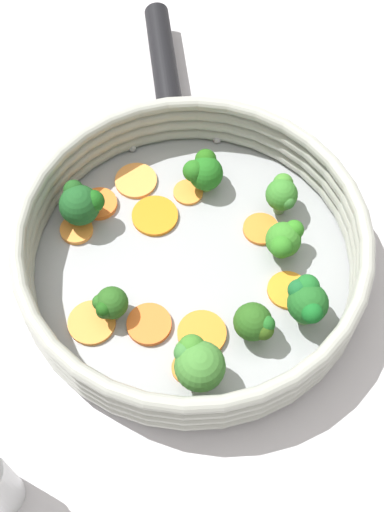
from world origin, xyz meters
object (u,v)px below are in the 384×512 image
Objects in this scene: carrot_slice_9 at (99,204)px; carrot_slice_8 at (288,290)px; broccoli_floret_7 at (197,362)px; carrot_slice_10 at (136,181)px; carrot_slice_2 at (202,334)px; broccoli_floret_3 at (307,301)px; skillet at (192,267)px; carrot_slice_6 at (77,230)px; carrot_slice_5 at (149,324)px; broccoli_floret_4 at (204,171)px; broccoli_floret_0 at (284,240)px; broccoli_floret_5 at (81,204)px; carrot_slice_3 at (261,229)px; carrot_slice_4 at (155,216)px; carrot_slice_0 at (92,323)px; broccoli_floret_6 at (255,323)px; broccoli_floret_2 at (282,194)px; broccoli_floret_1 at (110,304)px; carrot_slice_1 at (188,192)px; carrot_slice_7 at (188,368)px.

carrot_slice_8 is at bearing -14.35° from carrot_slice_9.
carrot_slice_10 is at bearing 119.86° from broccoli_floret_7.
carrot_slice_2 is 0.10m from broccoli_floret_3.
skillet is 0.12m from carrot_slice_6.
broccoli_floret_4 is at bearing 85.50° from carrot_slice_5.
broccoli_floret_5 is (-0.20, -0.01, 0.01)m from broccoli_floret_0.
carrot_slice_3 is at bearing 123.30° from broccoli_floret_3.
broccoli_floret_0 is at bearing 107.75° from carrot_slice_8.
skillet is 0.07m from carrot_slice_4.
carrot_slice_8 is at bearing -19.66° from carrot_slice_4.
carrot_slice_4 is (0.03, 0.13, -0.00)m from carrot_slice_0.
broccoli_floret_6 reaches higher than skillet.
broccoli_floret_2 is at bearing 20.90° from carrot_slice_6.
carrot_slice_0 is 1.06× the size of carrot_slice_5.
broccoli_floret_1 is (-0.04, 0.00, 0.02)m from carrot_slice_5.
broccoli_floret_2 is 0.19m from broccoli_floret_5.
carrot_slice_0 is 0.89× the size of broccoli_floret_3.
broccoli_floret_2 reaches higher than carrot_slice_4.
carrot_slice_4 is at bearing 78.32° from carrot_slice_0.
carrot_slice_2 is 0.17m from carrot_slice_9.
carrot_slice_2 is at bearing -28.64° from carrot_slice_6.
carrot_slice_9 reaches higher than carrot_slice_4.
carrot_slice_5 is 0.13m from carrot_slice_8.
carrot_slice_8 is (0.12, -0.09, 0.00)m from carrot_slice_1.
carrot_slice_1 is at bearing 141.01° from broccoli_floret_3.
carrot_slice_8 is (0.21, -0.02, -0.00)m from carrot_slice_6.
broccoli_floret_5 reaches higher than carrot_slice_0.
carrot_slice_8 is 0.15m from broccoli_floret_4.
carrot_slice_6 is (-0.10, -0.07, 0.00)m from carrot_slice_1.
carrot_slice_2 is 0.14m from carrot_slice_4.
broccoli_floret_6 is (-0.04, -0.03, -0.01)m from broccoli_floret_3.
carrot_slice_6 is 0.20m from broccoli_floret_6.
broccoli_floret_2 is (0.13, 0.15, 0.01)m from broccoli_floret_1.
broccoli_floret_5 reaches higher than broccoli_floret_4.
carrot_slice_5 is at bearing 145.16° from broccoli_floret_7.
carrot_slice_4 is 0.11m from broccoli_floret_1.
carrot_slice_4 is 0.07m from broccoli_floret_5.
broccoli_floret_7 is at bearing -122.10° from carrot_slice_8.
skillet is 7.27× the size of carrot_slice_10.
carrot_slice_7 is 0.12m from broccoli_floret_3.
carrot_slice_7 is 0.20m from broccoli_floret_4.
carrot_slice_2 is at bearing 96.52° from broccoli_floret_7.
carrot_slice_7 is (0.02, -0.10, 0.01)m from skillet.
carrot_slice_2 is 1.38× the size of carrot_slice_6.
broccoli_floret_0 is 0.11m from broccoli_floret_4.
carrot_slice_8 is at bearing -72.25° from broccoli_floret_0.
broccoli_floret_0 is 0.09m from broccoli_floret_6.
carrot_slice_2 is 1.20× the size of broccoli_floret_1.
carrot_slice_4 is at bearing 139.46° from broccoli_floret_6.
carrot_slice_10 is (0.04, 0.07, -0.00)m from carrot_slice_6.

